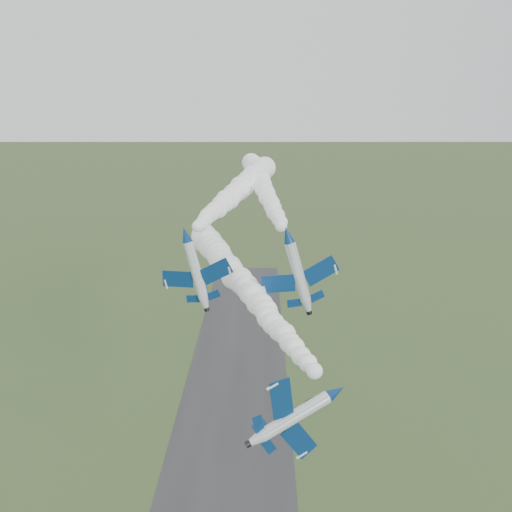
% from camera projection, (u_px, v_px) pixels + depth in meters
% --- Properties ---
extents(runway, '(24.00, 260.00, 0.04)m').
position_uv_depth(runway, '(228.00, 466.00, 103.46)').
color(runway, '#313134').
rests_on(runway, ground).
extents(jet_lead, '(5.64, 10.97, 8.74)m').
position_uv_depth(jet_lead, '(337.00, 392.00, 56.79)').
color(jet_lead, silver).
extents(smoke_trail_jet_lead, '(25.38, 54.22, 4.86)m').
position_uv_depth(smoke_trail_jet_lead, '(244.00, 286.00, 84.58)').
color(smoke_trail_jet_lead, white).
extents(jet_pair_left, '(10.29, 12.50, 3.78)m').
position_uv_depth(jet_pair_left, '(185.00, 235.00, 78.95)').
color(jet_pair_left, silver).
extents(smoke_trail_jet_pair_left, '(16.43, 59.84, 5.30)m').
position_uv_depth(smoke_trail_jet_pair_left, '(238.00, 191.00, 109.75)').
color(smoke_trail_jet_pair_left, white).
extents(jet_pair_right, '(10.95, 13.53, 4.20)m').
position_uv_depth(jet_pair_right, '(288.00, 235.00, 78.96)').
color(jet_pair_right, silver).
extents(smoke_trail_jet_pair_right, '(11.44, 67.75, 4.63)m').
position_uv_depth(smoke_trail_jet_pair_right, '(263.00, 186.00, 114.68)').
color(smoke_trail_jet_pair_right, white).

